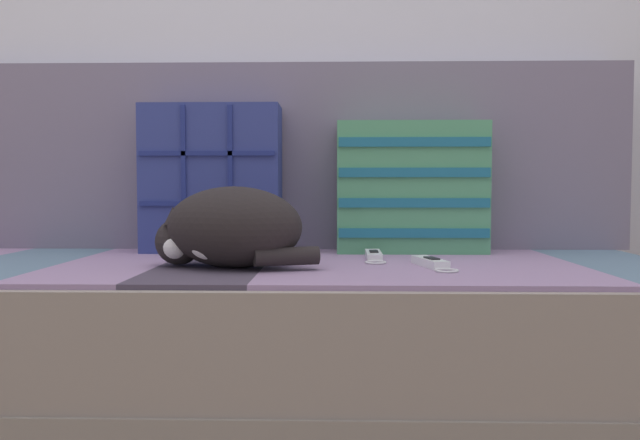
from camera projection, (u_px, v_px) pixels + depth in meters
The scene contains 8 objects.
ground_plane at pixel (264, 438), 1.36m from camera, with size 14.00×14.00×0.00m, color #937556.
couch at pixel (270, 339), 1.49m from camera, with size 1.99×0.83×0.37m.
sofa_backrest at pixel (282, 157), 1.81m from camera, with size 1.95×0.14×0.52m.
throw_pillow_quilted at pixel (212, 179), 1.67m from camera, with size 0.37×0.14×0.39m.
throw_pillow_striped at pixel (411, 188), 1.66m from camera, with size 0.39×0.14×0.35m.
sleeping_cat at pixel (228, 229), 1.34m from camera, with size 0.36×0.26×0.18m.
game_remote_near at pixel (431, 263), 1.36m from camera, with size 0.08×0.19×0.02m.
game_remote_far at pixel (374, 256), 1.50m from camera, with size 0.05×0.19×0.02m.
Camera 1 is at (0.16, -1.33, 0.55)m, focal length 35.00 mm.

